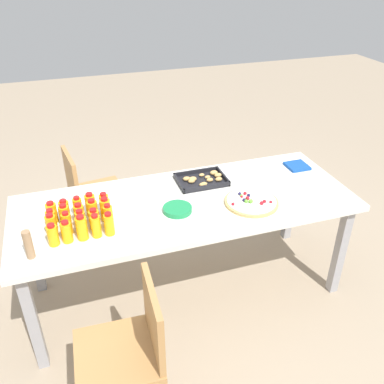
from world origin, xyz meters
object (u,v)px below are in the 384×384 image
object	(u,v)px
juice_bottle_9	(108,216)
juice_bottle_19	(104,203)
juice_bottle_2	(82,228)
juice_bottle_6	(67,223)
chair_near_left	(131,345)
juice_bottle_14	(105,209)
juice_bottle_17	(78,207)
plate_stack	(177,209)
napkin_stack	(297,166)
party_table	(186,210)
juice_bottle_0	(53,235)
juice_bottle_4	(109,224)
juice_bottle_7	(81,221)
juice_bottle_16	(65,210)
juice_bottle_3	(96,226)
juice_bottle_18	(91,205)
juice_bottle_15	(52,213)
juice_bottle_8	(94,219)
juice_bottle_12	(79,215)
fruit_pizza	(251,202)
cardboard_tube	(28,245)
juice_bottle_5	(52,226)
juice_bottle_11	(65,216)
juice_bottle_1	(67,232)
juice_bottle_13	(93,211)
juice_bottle_10	(51,220)
chair_far_left	(89,190)
snack_tray	(202,180)

from	to	relation	value
juice_bottle_9	juice_bottle_19	xyz separation A→B (m)	(-0.00, 0.16, -0.01)
juice_bottle_2	juice_bottle_9	xyz separation A→B (m)	(0.15, 0.07, -0.00)
juice_bottle_2	juice_bottle_6	bearing A→B (deg)	134.76
chair_near_left	juice_bottle_2	size ratio (longest dim) A/B	5.54
juice_bottle_14	juice_bottle_17	bearing A→B (deg)	151.38
plate_stack	napkin_stack	xyz separation A→B (m)	(0.99, 0.29, -0.01)
party_table	juice_bottle_9	world-z (taller)	juice_bottle_9
party_table	juice_bottle_9	size ratio (longest dim) A/B	14.60
juice_bottle_0	plate_stack	bearing A→B (deg)	8.00
juice_bottle_4	juice_bottle_7	size ratio (longest dim) A/B	1.02
juice_bottle_2	juice_bottle_16	distance (m)	0.24
juice_bottle_4	juice_bottle_2	bearing A→B (deg)	178.31
juice_bottle_3	juice_bottle_4	bearing A→B (deg)	-1.83
juice_bottle_18	juice_bottle_15	bearing A→B (deg)	-179.00
juice_bottle_8	juice_bottle_12	bearing A→B (deg)	135.31
juice_bottle_9	napkin_stack	world-z (taller)	juice_bottle_9
party_table	chair_near_left	bearing A→B (deg)	-123.92
plate_stack	juice_bottle_19	bearing A→B (deg)	162.55
fruit_pizza	chair_near_left	bearing A→B (deg)	-145.48
juice_bottle_16	fruit_pizza	size ratio (longest dim) A/B	0.39
juice_bottle_14	fruit_pizza	distance (m)	0.89
cardboard_tube	juice_bottle_12	bearing A→B (deg)	39.97
juice_bottle_5	juice_bottle_6	distance (m)	0.08
juice_bottle_2	chair_near_left	bearing A→B (deg)	-77.23
juice_bottle_11	juice_bottle_19	bearing A→B (deg)	19.14
chair_near_left	juice_bottle_1	size ratio (longest dim) A/B	6.31
juice_bottle_0	juice_bottle_9	bearing A→B (deg)	13.99
juice_bottle_1	juice_bottle_2	xyz separation A→B (m)	(0.08, -0.00, 0.01)
juice_bottle_13	cardboard_tube	world-z (taller)	cardboard_tube
juice_bottle_12	plate_stack	world-z (taller)	juice_bottle_12
juice_bottle_1	fruit_pizza	distance (m)	1.12
juice_bottle_10	juice_bottle_11	size ratio (longest dim) A/B	0.89
juice_bottle_11	plate_stack	distance (m)	0.66
plate_stack	napkin_stack	distance (m)	1.03
plate_stack	juice_bottle_9	bearing A→B (deg)	-176.55
fruit_pizza	juice_bottle_14	bearing A→B (deg)	172.99
juice_bottle_7	juice_bottle_19	size ratio (longest dim) A/B	1.04
chair_far_left	juice_bottle_2	world-z (taller)	juice_bottle_2
juice_bottle_17	napkin_stack	world-z (taller)	juice_bottle_17
juice_bottle_6	juice_bottle_1	bearing A→B (deg)	-95.90
juice_bottle_15	juice_bottle_4	bearing A→B (deg)	-37.23
napkin_stack	plate_stack	bearing A→B (deg)	-163.92
juice_bottle_15	juice_bottle_16	bearing A→B (deg)	1.16
juice_bottle_1	cardboard_tube	world-z (taller)	cardboard_tube
juice_bottle_12	juice_bottle_17	xyz separation A→B (m)	(-0.00, 0.08, 0.00)
juice_bottle_6	fruit_pizza	xyz separation A→B (m)	(1.11, -0.04, -0.05)
juice_bottle_16	juice_bottle_19	xyz separation A→B (m)	(0.23, 0.01, -0.00)
juice_bottle_14	plate_stack	bearing A→B (deg)	-6.72
juice_bottle_14	juice_bottle_18	world-z (taller)	same
juice_bottle_8	snack_tray	bearing A→B (deg)	23.06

